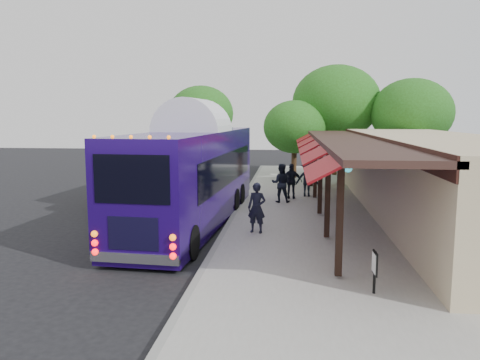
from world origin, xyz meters
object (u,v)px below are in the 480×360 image
at_px(ped_a, 257,208).
at_px(ped_c, 292,181).
at_px(sign_board, 375,265).
at_px(ped_d, 307,179).
at_px(ped_b, 281,183).
at_px(coach_bus, 194,171).
at_px(city_bus, 161,163).

height_order(ped_a, ped_c, ped_a).
distance_m(ped_c, sign_board, 13.09).
xyz_separation_m(ped_c, ped_d, (0.83, 0.83, 0.03)).
bearing_deg(ped_b, ped_c, -115.06).
bearing_deg(ped_d, ped_b, 64.12).
xyz_separation_m(coach_bus, city_bus, (-3.48, 7.56, -0.50)).
bearing_deg(sign_board, ped_c, 96.40).
bearing_deg(sign_board, ped_b, 99.64).
bearing_deg(ped_d, coach_bus, 62.11).
relative_size(coach_bus, ped_c, 7.06).
bearing_deg(city_bus, sign_board, -53.42).
distance_m(city_bus, ped_d, 8.45).
xyz_separation_m(coach_bus, sign_board, (5.99, -7.50, -1.33)).
distance_m(ped_b, ped_c, 1.19).
bearing_deg(ped_d, ped_c, 54.95).
bearing_deg(ped_b, sign_board, 103.49).
relative_size(ped_c, sign_board, 1.75).
bearing_deg(sign_board, ped_d, 92.50).
xyz_separation_m(city_bus, ped_d, (8.33, -1.29, -0.61)).
xyz_separation_m(city_bus, ped_c, (7.50, -2.12, -0.64)).
relative_size(ped_b, ped_d, 1.02).
xyz_separation_m(ped_b, sign_board, (2.50, -11.88, -0.25)).
distance_m(ped_d, sign_board, 13.82).
relative_size(ped_b, sign_board, 1.84).
bearing_deg(ped_b, ped_d, -124.09).
distance_m(ped_b, ped_d, 2.33).
relative_size(city_bus, ped_b, 6.02).
height_order(coach_bus, ped_b, coach_bus).
xyz_separation_m(ped_d, sign_board, (1.14, -13.77, -0.23)).
height_order(coach_bus, ped_d, coach_bus).
bearing_deg(ped_a, coach_bus, 159.67).
xyz_separation_m(ped_a, ped_b, (0.76, 6.22, 0.03)).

